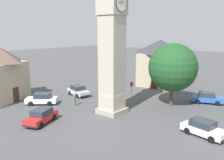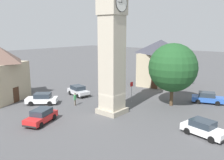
# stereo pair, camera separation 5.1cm
# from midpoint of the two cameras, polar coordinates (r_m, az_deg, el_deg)

# --- Properties ---
(ground_plane) EXTENTS (200.00, 200.00, 0.00)m
(ground_plane) POSITION_cam_midpoint_polar(r_m,az_deg,el_deg) (29.63, -0.05, -7.69)
(ground_plane) COLOR #4C4C4F
(clock_tower) EXTENTS (3.51, 3.51, 20.19)m
(clock_tower) POSITION_cam_midpoint_polar(r_m,az_deg,el_deg) (28.07, -0.05, 15.72)
(clock_tower) COLOR #A59C89
(clock_tower) RESTS_ON ground
(car_blue_kerb) EXTENTS (3.98, 4.22, 1.53)m
(car_blue_kerb) POSITION_cam_midpoint_polar(r_m,az_deg,el_deg) (34.10, -16.19, -4.24)
(car_blue_kerb) COLOR white
(car_blue_kerb) RESTS_ON ground
(car_silver_kerb) EXTENTS (2.47, 4.38, 1.53)m
(car_silver_kerb) POSITION_cam_midpoint_polar(r_m,az_deg,el_deg) (24.72, 20.65, -10.55)
(car_silver_kerb) COLOR white
(car_silver_kerb) RESTS_ON ground
(car_red_corner) EXTENTS (3.02, 4.46, 1.53)m
(car_red_corner) POSITION_cam_midpoint_polar(r_m,az_deg,el_deg) (35.69, 21.42, -3.89)
(car_red_corner) COLOR #2D5BB7
(car_red_corner) RESTS_ON ground
(car_white_side) EXTENTS (4.46, 3.06, 1.53)m
(car_white_side) POSITION_cam_midpoint_polar(r_m,az_deg,el_deg) (27.34, -16.35, -8.15)
(car_white_side) COLOR red
(car_white_side) RESTS_ON ground
(car_black_far) EXTENTS (2.61, 4.41, 1.53)m
(car_black_far) POSITION_cam_midpoint_polar(r_m,az_deg,el_deg) (37.49, -8.00, -2.49)
(car_black_far) COLOR silver
(car_black_far) RESTS_ON ground
(pedestrian) EXTENTS (0.52, 0.34, 1.69)m
(pedestrian) POSITION_cam_midpoint_polar(r_m,az_deg,el_deg) (32.53, -8.74, -4.21)
(pedestrian) COLOR #706656
(pedestrian) RESTS_ON ground
(tree) EXTENTS (6.30, 6.30, 8.23)m
(tree) POSITION_cam_midpoint_polar(r_m,az_deg,el_deg) (32.29, 14.05, 2.85)
(tree) COLOR brown
(tree) RESTS_ON ground
(building_terrace_right) EXTENTS (6.78, 8.07, 8.24)m
(building_terrace_right) POSITION_cam_midpoint_polar(r_m,az_deg,el_deg) (43.96, 11.19, 4.02)
(building_terrace_right) COLOR tan
(building_terrace_right) RESTS_ON ground
(lamp_post) EXTENTS (0.36, 0.36, 4.39)m
(lamp_post) POSITION_cam_midpoint_polar(r_m,az_deg,el_deg) (36.13, -2.39, 0.72)
(lamp_post) COLOR black
(lamp_post) RESTS_ON ground
(road_sign) EXTENTS (0.60, 0.07, 2.80)m
(road_sign) POSITION_cam_midpoint_polar(r_m,az_deg,el_deg) (33.73, 4.55, -1.99)
(road_sign) COLOR gray
(road_sign) RESTS_ON ground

